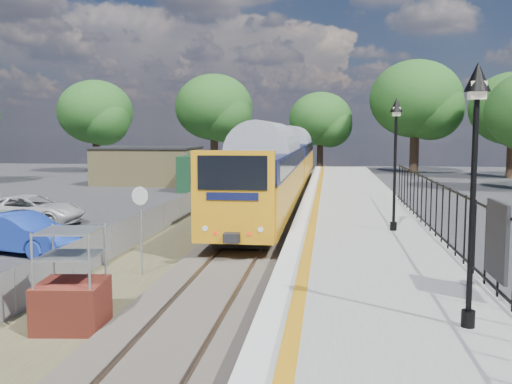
% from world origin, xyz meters
% --- Properties ---
extents(ground, '(120.00, 120.00, 0.00)m').
position_xyz_m(ground, '(0.00, 0.00, 0.00)').
color(ground, '#2D2D30').
rests_on(ground, ground).
extents(track_bed, '(5.90, 80.00, 0.29)m').
position_xyz_m(track_bed, '(-0.47, 9.67, 0.09)').
color(track_bed, '#473F38').
rests_on(track_bed, ground).
extents(platform, '(5.00, 70.00, 0.90)m').
position_xyz_m(platform, '(4.20, 8.00, 0.45)').
color(platform, gray).
rests_on(platform, ground).
extents(platform_edge, '(0.90, 70.00, 0.01)m').
position_xyz_m(platform_edge, '(2.14, 8.00, 0.90)').
color(platform_edge, silver).
rests_on(platform_edge, platform).
extents(victorian_lamp_south, '(0.44, 0.44, 4.60)m').
position_xyz_m(victorian_lamp_south, '(5.50, -4.00, 4.30)').
color(victorian_lamp_south, black).
rests_on(victorian_lamp_south, platform).
extents(victorian_lamp_north, '(0.44, 0.44, 4.60)m').
position_xyz_m(victorian_lamp_north, '(5.30, 6.00, 4.30)').
color(victorian_lamp_north, black).
rests_on(victorian_lamp_north, platform).
extents(palisade_fence, '(0.12, 26.00, 2.00)m').
position_xyz_m(palisade_fence, '(6.55, 2.24, 1.84)').
color(palisade_fence, black).
rests_on(palisade_fence, platform).
extents(wire_fence, '(0.06, 52.00, 1.20)m').
position_xyz_m(wire_fence, '(-4.20, 12.00, 0.60)').
color(wire_fence, '#999EA3').
rests_on(wire_fence, ground).
extents(outbuilding, '(10.80, 10.10, 3.12)m').
position_xyz_m(outbuilding, '(-10.91, 31.21, 1.52)').
color(outbuilding, '#9D8D58').
rests_on(outbuilding, ground).
extents(tree_line, '(56.80, 43.80, 11.88)m').
position_xyz_m(tree_line, '(1.40, 42.00, 6.61)').
color(tree_line, '#332319').
rests_on(tree_line, ground).
extents(train, '(2.82, 40.83, 3.51)m').
position_xyz_m(train, '(0.00, 24.10, 2.34)').
color(train, orange).
rests_on(train, ground).
extents(brick_plinth, '(1.55, 1.55, 2.26)m').
position_xyz_m(brick_plinth, '(-2.50, -2.64, 1.09)').
color(brick_plinth, maroon).
rests_on(brick_plinth, ground).
extents(speed_sign, '(0.54, 0.17, 2.72)m').
position_xyz_m(speed_sign, '(-2.50, 2.02, 1.84)').
color(speed_sign, '#999EA3').
rests_on(speed_sign, ground).
extents(car_blue, '(4.68, 2.69, 1.46)m').
position_xyz_m(car_blue, '(-7.89, 4.75, 0.73)').
color(car_blue, '#1B3AA6').
rests_on(car_blue, ground).
extents(car_yellow, '(3.93, 2.31, 1.07)m').
position_xyz_m(car_yellow, '(-8.57, 5.57, 0.53)').
color(car_yellow, gold).
rests_on(car_yellow, ground).
extents(car_white, '(5.01, 2.38, 1.38)m').
position_xyz_m(car_white, '(-10.85, 10.80, 0.69)').
color(car_white, beige).
rests_on(car_white, ground).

